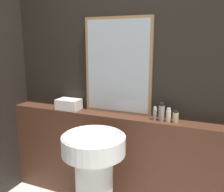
{
  "coord_description": "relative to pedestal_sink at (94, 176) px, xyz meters",
  "views": [
    {
      "loc": [
        0.8,
        -0.72,
        1.62
      ],
      "look_at": [
        -0.07,
        1.29,
        1.14
      ],
      "focal_mm": 40.0,
      "sensor_mm": 36.0,
      "label": 1
    }
  ],
  "objects": [
    {
      "name": "conditioner_bottle",
      "position": [
        0.43,
        0.46,
        0.46
      ],
      "size": [
        0.05,
        0.05,
        0.16
      ],
      "color": "gray",
      "rests_on": "vanity_counter"
    },
    {
      "name": "lotion_bottle",
      "position": [
        0.49,
        0.46,
        0.44
      ],
      "size": [
        0.04,
        0.04,
        0.12
      ],
      "color": "beige",
      "rests_on": "vanity_counter"
    },
    {
      "name": "wall_back",
      "position": [
        0.07,
        0.59,
        0.7
      ],
      "size": [
        8.0,
        0.06,
        2.5
      ],
      "color": "black",
      "rests_on": "ground_plane"
    },
    {
      "name": "towel_stack",
      "position": [
        -0.53,
        0.46,
        0.44
      ],
      "size": [
        0.24,
        0.17,
        0.11
      ],
      "color": "silver",
      "rests_on": "vanity_counter"
    },
    {
      "name": "pedestal_sink",
      "position": [
        0.0,
        0.0,
        0.0
      ],
      "size": [
        0.51,
        0.51,
        0.9
      ],
      "color": "white",
      "rests_on": "ground_plane"
    },
    {
      "name": "body_wash_bottle",
      "position": [
        0.55,
        0.46,
        0.44
      ],
      "size": [
        0.05,
        0.05,
        0.1
      ],
      "color": "#C6B284",
      "rests_on": "vanity_counter"
    },
    {
      "name": "shampoo_bottle",
      "position": [
        0.37,
        0.46,
        0.44
      ],
      "size": [
        0.04,
        0.04,
        0.12
      ],
      "color": "gray",
      "rests_on": "vanity_counter"
    },
    {
      "name": "mirror",
      "position": [
        -0.02,
        0.54,
        0.84
      ],
      "size": [
        0.66,
        0.03,
        0.91
      ],
      "color": "#937047",
      "rests_on": "vanity_counter"
    },
    {
      "name": "vanity_counter",
      "position": [
        0.07,
        0.46,
        -0.08
      ],
      "size": [
        2.45,
        0.19,
        0.94
      ],
      "color": "#512D1E",
      "rests_on": "ground_plane"
    }
  ]
}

